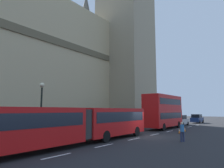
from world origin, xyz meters
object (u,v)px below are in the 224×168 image
street_lamp (41,106)px  traffic_cone_middle (185,129)px  pedestrian_near_cones (182,131)px  sedan_lead (180,120)px  traffic_cone_west (180,131)px  sedan_trailing (197,119)px  articulated_bus (78,122)px  double_decker_bus (164,110)px

street_lamp → traffic_cone_middle: bearing=-27.6°
traffic_cone_middle → pedestrian_near_cones: 9.35m
sedan_lead → traffic_cone_west: sedan_lead is taller
sedan_trailing → sedan_lead: bearing=177.5°
sedan_lead → traffic_cone_west: size_ratio=7.59×
articulated_bus → pedestrian_near_cones: bearing=-44.2°
sedan_trailing → pedestrian_near_cones: sedan_trailing is taller
traffic_cone_west → sedan_trailing: bearing=9.1°
pedestrian_near_cones → street_lamp: bearing=122.0°
sedan_lead → street_lamp: street_lamp is taller
articulated_bus → double_decker_bus: 17.78m
traffic_cone_middle → street_lamp: 17.94m
traffic_cone_west → street_lamp: 15.79m
traffic_cone_west → traffic_cone_middle: same height
articulated_bus → pedestrian_near_cones: (6.43, -6.25, -0.83)m
traffic_cone_west → articulated_bus: bearing=162.9°
double_decker_bus → articulated_bus: bearing=-180.0°
double_decker_bus → pedestrian_near_cones: size_ratio=5.51×
articulated_bus → sedan_trailing: articulated_bus is taller
traffic_cone_west → street_lamp: size_ratio=0.11×
double_decker_bus → traffic_cone_west: 6.79m
sedan_lead → traffic_cone_middle: size_ratio=7.59×
sedan_lead → sedan_trailing: 9.70m
traffic_cone_middle → pedestrian_near_cones: (-8.98, -2.54, 0.63)m
double_decker_bus → sedan_trailing: size_ratio=2.12×
double_decker_bus → street_lamp: street_lamp is taller
traffic_cone_middle → street_lamp: (-15.71, 8.22, 2.77)m
sedan_lead → traffic_cone_west: 13.68m
traffic_cone_west → street_lamp: street_lamp is taller
articulated_bus → traffic_cone_west: (12.76, -3.92, -1.46)m
sedan_lead → pedestrian_near_cones: 20.41m
double_decker_bus → sedan_lead: size_ratio=2.12×
articulated_bus → pedestrian_near_cones: 9.01m
street_lamp → double_decker_bus: bearing=-14.0°
double_decker_bus → traffic_cone_middle: size_ratio=16.05×
sedan_trailing → street_lamp: street_lamp is taller
traffic_cone_middle → street_lamp: bearing=152.4°
double_decker_bus → traffic_cone_west: size_ratio=16.05×
double_decker_bus → sedan_trailing: (17.76, -0.28, -1.79)m
sedan_trailing → traffic_cone_middle: (-20.10, -3.43, -0.63)m
sedan_lead → articulated_bus: bearing=-179.7°
articulated_bus → street_lamp: street_lamp is taller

